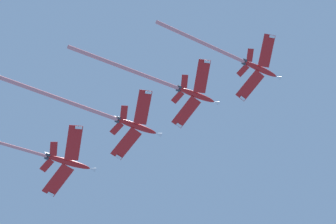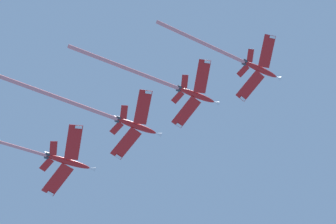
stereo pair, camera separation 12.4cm
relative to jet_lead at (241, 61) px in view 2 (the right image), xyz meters
name	(u,v)px [view 2 (the right image)]	position (x,y,z in m)	size (l,w,h in m)	color
jet_lead	(241,61)	(0.00, 0.00, 0.00)	(25.98, 32.90, 18.05)	red
jet_second	(170,85)	(19.49, 5.06, -6.10)	(28.09, 35.08, 19.74)	red
jet_third	(109,116)	(36.57, 7.30, -12.43)	(27.48, 35.65, 19.39)	red
jet_fourth	(45,155)	(54.44, 7.80, -17.16)	(28.06, 35.41, 19.12)	red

